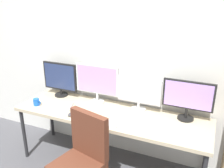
{
  "coord_description": "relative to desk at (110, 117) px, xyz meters",
  "views": [
    {
      "loc": [
        1.05,
        -1.75,
        2.09
      ],
      "look_at": [
        0.0,
        0.65,
        1.09
      ],
      "focal_mm": 39.46,
      "sensor_mm": 36.0,
      "label": 1
    }
  ],
  "objects": [
    {
      "name": "desk",
      "position": [
        0.0,
        0.0,
        0.0
      ],
      "size": [
        2.3,
        0.68,
        0.74
      ],
      "color": "tan",
      "rests_on": "ground_plane"
    },
    {
      "name": "monitor_center_left",
      "position": [
        -0.28,
        0.21,
        0.33
      ],
      "size": [
        0.58,
        0.18,
        0.5
      ],
      "color": "silver",
      "rests_on": "desk"
    },
    {
      "name": "computer_mouse",
      "position": [
        -0.39,
        -0.23,
        0.07
      ],
      "size": [
        0.06,
        0.1,
        0.03
      ],
      "primitive_type": "ellipsoid",
      "color": "#38383D",
      "rests_on": "desk"
    },
    {
      "name": "monitor_far_right",
      "position": [
        0.83,
        0.21,
        0.31
      ],
      "size": [
        0.55,
        0.18,
        0.45
      ],
      "color": "black",
      "rests_on": "desk"
    },
    {
      "name": "keyboard_main",
      "position": [
        0.0,
        -0.23,
        0.06
      ],
      "size": [
        0.38,
        0.13,
        0.02
      ],
      "primitive_type": "cube",
      "color": "silver",
      "rests_on": "desk"
    },
    {
      "name": "wall_back",
      "position": [
        0.0,
        0.42,
        0.61
      ],
      "size": [
        4.7,
        0.1,
        2.6
      ],
      "color": "silver",
      "rests_on": "ground_plane"
    },
    {
      "name": "coffee_mug",
      "position": [
        -0.93,
        -0.17,
        0.09
      ],
      "size": [
        0.11,
        0.08,
        0.09
      ],
      "color": "blue",
      "rests_on": "desk"
    },
    {
      "name": "monitor_far_left",
      "position": [
        -0.83,
        0.21,
        0.3
      ],
      "size": [
        0.5,
        0.18,
        0.46
      ],
      "color": "black",
      "rests_on": "desk"
    },
    {
      "name": "monitor_center_right",
      "position": [
        0.28,
        0.21,
        0.27
      ],
      "size": [
        0.53,
        0.18,
        0.4
      ],
      "color": "silver",
      "rests_on": "desk"
    },
    {
      "name": "laptop_closed",
      "position": [
        -0.65,
        -0.11,
        0.06
      ],
      "size": [
        0.37,
        0.3,
        0.02
      ],
      "primitive_type": "cube",
      "rotation": [
        0.0,
        0.0,
        0.28
      ],
      "color": "silver",
      "rests_on": "desk"
    }
  ]
}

